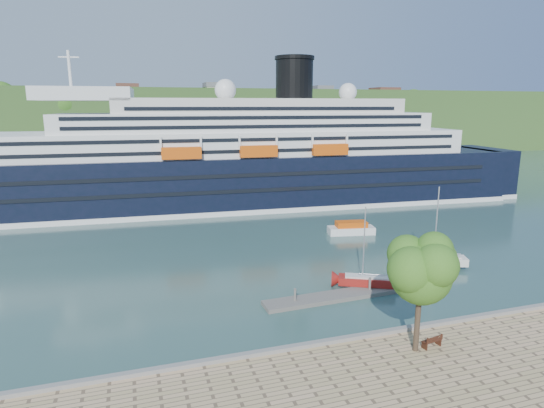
{
  "coord_description": "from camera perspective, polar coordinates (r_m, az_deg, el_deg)",
  "views": [
    {
      "loc": [
        -20.74,
        -28.56,
        18.47
      ],
      "look_at": [
        -2.36,
        30.0,
        5.11
      ],
      "focal_mm": 30.0,
      "sensor_mm": 36.0,
      "label": 1
    }
  ],
  "objects": [
    {
      "name": "ground",
      "position": [
        39.84,
        17.05,
        -15.92
      ],
      "size": [
        400.0,
        400.0,
        0.0
      ],
      "primitive_type": "plane",
      "color": "#2A4B49",
      "rests_on": "ground"
    },
    {
      "name": "floating_pontoon",
      "position": [
        46.51,
        9.97,
        -11.04
      ],
      "size": [
        18.31,
        2.96,
        0.41
      ],
      "primitive_type": null,
      "rotation": [
        0.0,
        0.0,
        0.04
      ],
      "color": "slate",
      "rests_on": "ground"
    },
    {
      "name": "park_bench",
      "position": [
        36.86,
        19.4,
        -15.83
      ],
      "size": [
        1.73,
        0.92,
        1.06
      ],
      "primitive_type": null,
      "rotation": [
        0.0,
        0.0,
        0.16
      ],
      "color": "#3F1D12",
      "rests_on": "promenade"
    },
    {
      "name": "cruise_ship",
      "position": [
        84.09,
        -5.75,
        8.95
      ],
      "size": [
        122.63,
        25.35,
        27.34
      ],
      "primitive_type": null,
      "rotation": [
        0.0,
        0.0,
        -0.06
      ],
      "color": "black",
      "rests_on": "ground"
    },
    {
      "name": "sailboat_red",
      "position": [
        47.14,
        11.98,
        -5.73
      ],
      "size": [
        6.48,
        4.44,
        8.22
      ],
      "primitive_type": null,
      "rotation": [
        0.0,
        0.0,
        -0.47
      ],
      "color": "maroon",
      "rests_on": "ground"
    },
    {
      "name": "sailboat_white_far",
      "position": [
        55.22,
        20.36,
        -3.08
      ],
      "size": [
        7.32,
        4.36,
        9.15
      ],
      "primitive_type": null,
      "rotation": [
        0.0,
        0.0,
        -0.36
      ],
      "color": "silver",
      "rests_on": "ground"
    },
    {
      "name": "tender_launch",
      "position": [
        67.58,
        9.91,
        -2.94
      ],
      "size": [
        7.1,
        3.52,
        1.88
      ],
      "primitive_type": null,
      "rotation": [
        0.0,
        0.0,
        -0.18
      ],
      "color": "#D24E0C",
      "rests_on": "ground"
    },
    {
      "name": "far_hillside",
      "position": [
        174.92,
        -10.77,
        9.95
      ],
      "size": [
        400.0,
        50.0,
        24.0
      ],
      "primitive_type": "cube",
      "color": "#2D5120",
      "rests_on": "ground"
    },
    {
      "name": "promenade_tree",
      "position": [
        34.25,
        18.06,
        -10.04
      ],
      "size": [
        5.81,
        5.81,
        9.62
      ],
      "primitive_type": null,
      "color": "#305616",
      "rests_on": "promenade"
    },
    {
      "name": "quay_coping",
      "position": [
        39.17,
        17.33,
        -14.56
      ],
      "size": [
        220.0,
        0.5,
        0.3
      ],
      "primitive_type": "cube",
      "color": "slate",
      "rests_on": "promenade"
    }
  ]
}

